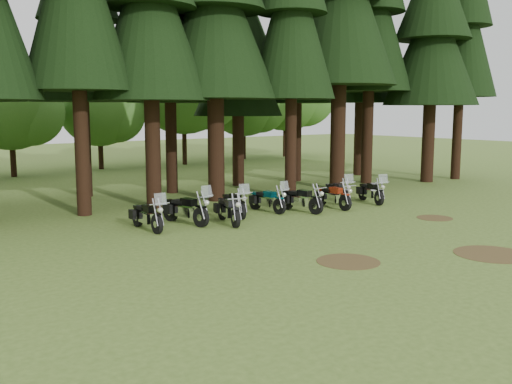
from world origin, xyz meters
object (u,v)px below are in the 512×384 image
Objects in this scene: motorcycle_1 at (186,210)px; motorcycle_6 at (333,197)px; motorcycle_0 at (147,217)px; motorcycle_4 at (267,201)px; motorcycle_5 at (301,201)px; motorcycle_7 at (337,192)px; motorcycle_3 at (234,204)px; motorcycle_8 at (371,192)px; motorcycle_2 at (229,211)px.

motorcycle_1 reaches higher than motorcycle_6.
motorcycle_0 reaches higher than motorcycle_4.
motorcycle_5 is 2.96m from motorcycle_7.
motorcycle_3 reaches higher than motorcycle_6.
motorcycle_0 is at bearing -161.76° from motorcycle_7.
motorcycle_7 is at bearing 165.66° from motorcycle_8.
motorcycle_6 is 1.00× the size of motorcycle_7.
motorcycle_4 is at bearing 10.97° from motorcycle_3.
motorcycle_2 reaches higher than motorcycle_6.
motorcycle_0 is 3.07m from motorcycle_2.
motorcycle_4 is 3.01m from motorcycle_6.
motorcycle_4 is at bearing -170.57° from motorcycle_8.
motorcycle_0 reaches higher than motorcycle_6.
motorcycle_6 is at bearing -3.49° from motorcycle_0.
motorcycle_6 is (6.88, -0.80, -0.05)m from motorcycle_1.
motorcycle_1 is at bearing 177.43° from motorcycle_6.
motorcycle_6 is (5.54, 0.08, -0.01)m from motorcycle_2.
motorcycle_5 is (3.81, 0.21, 0.00)m from motorcycle_2.
motorcycle_1 is 1.10× the size of motorcycle_2.
motorcycle_0 is 5.67m from motorcycle_4.
motorcycle_2 is at bearing 176.47° from motorcycle_5.
motorcycle_7 is (1.14, 0.87, 0.01)m from motorcycle_6.
motorcycle_1 is 1.07× the size of motorcycle_5.
motorcycle_4 is 0.98× the size of motorcycle_7.
motorcycle_1 is at bearing 179.25° from motorcycle_4.
motorcycle_3 reaches higher than motorcycle_5.
motorcycle_2 is (1.34, -0.88, -0.04)m from motorcycle_1.
motorcycle_6 is 1.43m from motorcycle_7.
motorcycle_1 is at bearing -162.33° from motorcycle_3.
motorcycle_7 is (5.67, -0.16, 0.00)m from motorcycle_3.
motorcycle_3 is 4.65m from motorcycle_6.
motorcycle_1 is 1.12× the size of motorcycle_4.
motorcycle_7 is (8.01, 0.07, -0.04)m from motorcycle_1.
motorcycle_5 reaches higher than motorcycle_6.
motorcycle_1 is 4.04m from motorcycle_4.
motorcycle_8 is (1.29, -0.89, -0.00)m from motorcycle_7.
motorcycle_4 is 0.96× the size of motorcycle_5.
motorcycle_8 is at bearing -17.43° from motorcycle_7.
motorcycle_2 is at bearing -13.47° from motorcycle_0.
motorcycle_8 is (10.94, -0.72, -0.01)m from motorcycle_0.
motorcycle_2 is at bearing -161.80° from motorcycle_4.
motorcycle_7 is at bearing 41.43° from motorcycle_6.
motorcycle_5 is at bearing 19.33° from motorcycle_2.
motorcycle_4 reaches higher than motorcycle_6.
motorcycle_8 is at bearing -8.75° from motorcycle_5.
motorcycle_5 is (5.15, -0.67, -0.04)m from motorcycle_1.
motorcycle_2 is 3.81m from motorcycle_5.
motorcycle_1 reaches higher than motorcycle_0.
motorcycle_0 is 3.99m from motorcycle_3.
motorcycle_3 is at bearing -168.26° from motorcycle_8.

